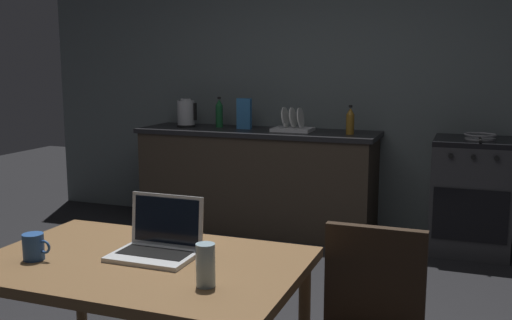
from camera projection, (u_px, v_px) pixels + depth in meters
The scene contains 13 objects.
back_wall at pixel (362, 74), 5.16m from camera, with size 6.40×0.10×2.80m, color slate.
kitchen_counter at pixel (257, 179), 5.28m from camera, with size 2.16×0.64×0.91m.
stove_oven at pixel (471, 195), 4.66m from camera, with size 0.60×0.62×0.91m.
dining_table at pixel (142, 279), 2.26m from camera, with size 1.24×0.80×0.75m.
laptop at pixel (157, 244), 2.29m from camera, with size 0.32×0.24×0.23m.
electric_kettle at pixel (186, 113), 5.43m from camera, with size 0.19×0.17×0.26m.
bottle at pixel (350, 121), 4.86m from camera, with size 0.07×0.07×0.24m.
frying_pan at pixel (480, 136), 4.54m from camera, with size 0.24×0.41×0.05m.
coffee_mug at pixel (34, 247), 2.24m from camera, with size 0.12×0.08×0.10m.
drinking_glass at pixel (206, 265), 1.97m from camera, with size 0.07×0.07×0.15m.
cereal_box at pixel (244, 114), 5.25m from camera, with size 0.13×0.05×0.28m.
dish_rack at pixel (293, 126), 5.09m from camera, with size 0.34×0.26×0.21m.
bottle_b at pixel (219, 113), 5.40m from camera, with size 0.07×0.07×0.28m.
Camera 1 is at (1.23, -2.61, 1.50)m, focal length 40.93 mm.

